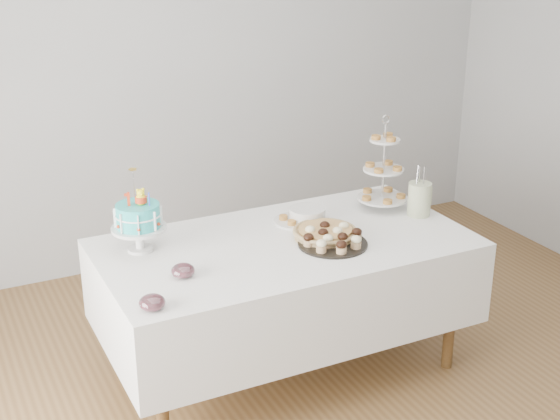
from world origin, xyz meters
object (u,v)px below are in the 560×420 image
cupcake_tray (333,238)px  jam_bowl_a (152,303)px  table (285,281)px  birthday_cake (139,229)px  jam_bowl_b (183,271)px  plate_stack (307,215)px  pie (325,233)px  utensil_pitcher (420,198)px  tiered_stand (383,170)px  pastry_plate (297,219)px

cupcake_tray → jam_bowl_a: cupcake_tray is taller
table → birthday_cake: size_ratio=4.51×
jam_bowl_b → plate_stack: bearing=22.4°
plate_stack → cupcake_tray: bearing=-95.7°
pie → utensil_pitcher: utensil_pitcher is taller
jam_bowl_a → jam_bowl_b: 0.33m
birthday_cake → tiered_stand: bearing=14.7°
table → cupcake_tray: size_ratio=5.32×
pie → utensil_pitcher: bearing=4.9°
birthday_cake → tiered_stand: tiered_stand is taller
tiered_stand → plate_stack: bearing=179.0°
birthday_cake → utensil_pitcher: size_ratio=1.48×
plate_stack → jam_bowl_b: 0.92m
tiered_stand → jam_bowl_a: bearing=-159.5°
birthday_cake → pie: bearing=-0.6°
table → jam_bowl_a: jam_bowl_a is taller
birthday_cake → tiered_stand: 1.43m
jam_bowl_b → table: bearing=14.0°
tiered_stand → utensil_pitcher: (0.13, -0.18, -0.13)m
cupcake_tray → plate_stack: size_ratio=1.82×
plate_stack → utensil_pitcher: 0.64m
table → cupcake_tray: bearing=-35.8°
tiered_stand → jam_bowl_a: 1.67m
jam_bowl_a → jam_bowl_b: jam_bowl_a is taller
birthday_cake → pie: birthday_cake is taller
birthday_cake → jam_bowl_b: bearing=-60.3°
tiered_stand → utensil_pitcher: size_ratio=1.91×
cupcake_tray → pie: cupcake_tray is taller
tiered_stand → utensil_pitcher: 0.26m
cupcake_tray → pie: bearing=85.4°
table → plate_stack: size_ratio=9.67×
pastry_plate → jam_bowl_b: size_ratio=2.27×
birthday_cake → table: bearing=-1.6°
pastry_plate → jam_bowl_a: (-1.02, -0.60, 0.02)m
plate_stack → utensil_pitcher: bearing=-17.5°
birthday_cake → jam_bowl_a: bearing=-86.0°
tiered_stand → pastry_plate: tiered_stand is taller
table → pastry_plate: size_ratio=7.53×
pie → pastry_plate: pie is taller
tiered_stand → plate_stack: 0.52m
jam_bowl_b → cupcake_tray: bearing=0.7°
jam_bowl_a → cupcake_tray: bearing=13.5°
pie → jam_bowl_b: jam_bowl_b is taller
birthday_cake → cupcake_tray: size_ratio=1.18×
cupcake_tray → plate_stack: bearing=84.3°
cupcake_tray → birthday_cake: bearing=157.8°
cupcake_tray → plate_stack: 0.34m
utensil_pitcher → tiered_stand: bearing=139.3°
pie → tiered_stand: size_ratio=0.62×
plate_stack → birthday_cake: bearing=178.2°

